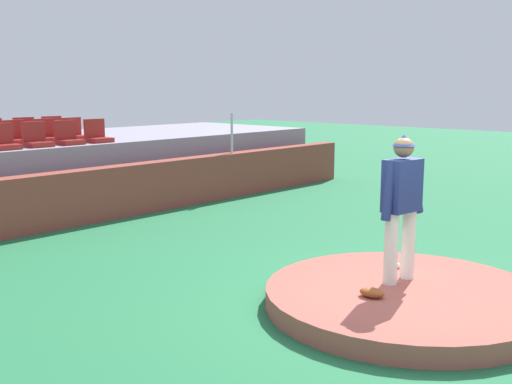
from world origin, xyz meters
TOP-DOWN VIEW (x-y plane):
  - ground_plane at (0.00, 0.00)m, footprint 60.00×60.00m
  - pitchers_mound at (0.00, 0.00)m, footprint 3.36×3.36m
  - pitcher at (0.22, 0.22)m, footprint 0.81×0.32m
  - baseball at (0.71, 0.51)m, footprint 0.07×0.07m
  - fielding_glove at (-0.52, 0.14)m, footprint 0.23×0.32m
  - brick_barrier at (0.00, 6.97)m, footprint 16.04×0.40m
  - fence_post_right at (4.06, 6.97)m, footprint 0.06×0.06m
  - bleacher_platform at (0.00, 9.75)m, footprint 15.43×4.30m
  - stadium_chair_0 at (-1.02, 8.10)m, footprint 0.48×0.44m
  - stadium_chair_1 at (-0.33, 8.13)m, footprint 0.48×0.44m
  - stadium_chair_2 at (0.37, 8.11)m, footprint 0.48×0.44m
  - stadium_chair_3 at (1.07, 8.10)m, footprint 0.48×0.44m
  - stadium_chair_5 at (-0.32, 9.00)m, footprint 0.48×0.44m
  - stadium_chair_6 at (0.38, 9.00)m, footprint 0.48×0.44m
  - stadium_chair_7 at (1.04, 9.00)m, footprint 0.48×0.44m
  - stadium_chair_10 at (0.36, 9.89)m, footprint 0.48×0.44m
  - stadium_chair_11 at (1.08, 9.92)m, footprint 0.48×0.44m

SIDE VIEW (x-z plane):
  - ground_plane at x=0.00m, z-range 0.00..0.00m
  - pitchers_mound at x=0.00m, z-range 0.00..0.24m
  - baseball at x=0.71m, z-range 0.24..0.31m
  - fielding_glove at x=-0.52m, z-range 0.24..0.35m
  - brick_barrier at x=0.00m, z-range 0.00..1.05m
  - bleacher_platform at x=0.00m, z-range 0.00..1.44m
  - pitcher at x=0.22m, z-range 0.38..2.21m
  - fence_post_right at x=4.06m, z-range 1.05..2.01m
  - stadium_chair_0 at x=-1.02m, z-range 1.35..1.85m
  - stadium_chair_1 at x=-0.33m, z-range 1.35..1.85m
  - stadium_chair_2 at x=0.37m, z-range 1.35..1.85m
  - stadium_chair_3 at x=1.07m, z-range 1.35..1.85m
  - stadium_chair_5 at x=-0.32m, z-range 1.35..1.85m
  - stadium_chair_6 at x=0.38m, z-range 1.35..1.85m
  - stadium_chair_7 at x=1.04m, z-range 1.35..1.85m
  - stadium_chair_10 at x=0.36m, z-range 1.35..1.85m
  - stadium_chair_11 at x=1.08m, z-range 1.35..1.85m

